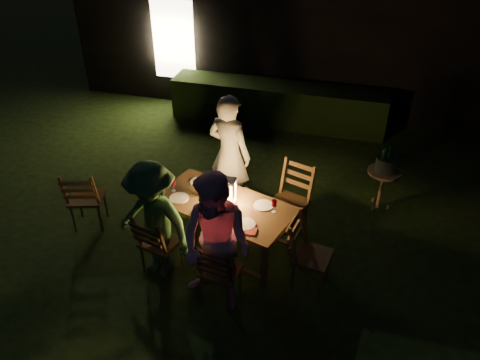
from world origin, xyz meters
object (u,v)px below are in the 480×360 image
(dining_table, at_px, (224,208))
(chair_far_left, at_px, (228,192))
(chair_near_right, at_px, (220,280))
(bottle_bucket_b, at_px, (390,160))
(chair_far_right, at_px, (289,212))
(chair_end, at_px, (310,265))
(chair_near_left, at_px, (161,252))
(bottle_table, at_px, (208,188))
(person_opp_right, at_px, (216,244))
(chair_spare, at_px, (88,208))
(side_table, at_px, (384,175))
(ice_bucket, at_px, (386,164))
(person_house_side, at_px, (230,154))
(bottle_bucket_a, at_px, (383,162))
(person_opp_left, at_px, (154,222))

(dining_table, xyz_separation_m, chair_far_left, (-0.21, 0.87, -0.37))
(chair_near_right, bearing_deg, bottle_bucket_b, 61.67)
(chair_far_right, height_order, chair_end, chair_far_right)
(chair_near_left, xyz_separation_m, bottle_table, (0.41, 0.68, 0.58))
(person_opp_right, xyz_separation_m, bottle_table, (-0.43, 0.99, -0.00))
(chair_near_left, distance_m, bottle_bucket_b, 3.45)
(chair_far_left, relative_size, bottle_bucket_b, 2.98)
(chair_near_left, bearing_deg, chair_spare, 171.11)
(dining_table, xyz_separation_m, side_table, (1.97, 1.48, -0.09))
(chair_near_left, height_order, bottle_bucket_b, bottle_bucket_b)
(chair_end, bearing_deg, ice_bucket, 165.67)
(chair_spare, bearing_deg, side_table, 4.65)
(chair_spare, distance_m, person_house_side, 2.12)
(chair_far_right, bearing_deg, bottle_bucket_a, -124.74)
(person_opp_left, bearing_deg, chair_far_right, 57.84)
(chair_spare, distance_m, bottle_bucket_a, 4.21)
(chair_spare, relative_size, person_house_side, 0.56)
(person_opp_right, distance_m, bottle_bucket_b, 3.04)
(chair_end, xyz_separation_m, person_opp_right, (-0.98, -0.56, 0.58))
(chair_near_left, bearing_deg, chair_far_left, 87.24)
(chair_far_right, height_order, chair_spare, chair_far_right)
(chair_near_left, height_order, person_opp_left, person_opp_left)
(chair_end, relative_size, chair_spare, 0.97)
(chair_near_right, relative_size, chair_end, 0.95)
(chair_end, distance_m, person_house_side, 1.97)
(chair_far_left, height_order, chair_spare, chair_spare)
(dining_table, bearing_deg, person_house_side, 118.76)
(person_opp_right, bearing_deg, side_table, 70.20)
(side_table, relative_size, bottle_bucket_b, 2.03)
(chair_spare, bearing_deg, bottle_bucket_b, 4.91)
(chair_spare, xyz_separation_m, side_table, (3.95, 1.52, 0.27))
(person_house_side, bearing_deg, chair_near_right, 119.60)
(chair_far_left, bearing_deg, ice_bucket, -152.60)
(chair_end, xyz_separation_m, bottle_bucket_a, (0.74, 1.79, 0.52))
(person_opp_right, xyz_separation_m, side_table, (1.77, 2.39, -0.30))
(chair_far_right, bearing_deg, person_house_side, -0.51)
(chair_far_right, xyz_separation_m, bottle_table, (-0.99, -0.51, 0.55))
(chair_near_left, relative_size, bottle_bucket_a, 2.99)
(side_table, bearing_deg, dining_table, -143.09)
(chair_far_left, distance_m, chair_spare, 2.00)
(bottle_table, distance_m, ice_bucket, 2.62)
(chair_end, distance_m, ice_bucket, 2.05)
(dining_table, bearing_deg, person_opp_right, -61.24)
(bottle_table, bearing_deg, chair_far_right, 27.21)
(person_house_side, relative_size, ice_bucket, 6.02)
(person_opp_right, xyz_separation_m, ice_bucket, (1.77, 2.39, -0.11))
(person_opp_left, bearing_deg, chair_far_left, 90.06)
(person_opp_left, distance_m, bottle_bucket_a, 3.32)
(dining_table, xyz_separation_m, chair_end, (1.18, -0.36, -0.37))
(person_house_side, xyz_separation_m, side_table, (2.16, 0.56, -0.33))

